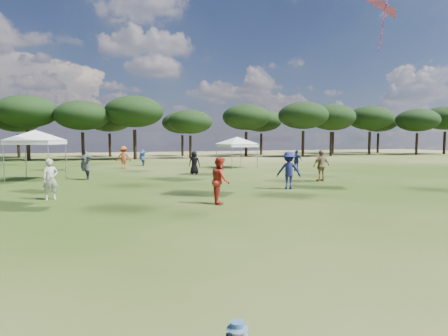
# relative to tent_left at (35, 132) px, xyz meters

# --- Properties ---
(tree_line) EXTENTS (108.78, 17.63, 7.77)m
(tree_line) POSITION_rel_tent_left_xyz_m (7.35, 24.33, 2.58)
(tree_line) COLOR black
(tree_line) RESTS_ON ground
(tent_left) EXTENTS (5.11, 5.11, 3.27)m
(tent_left) POSITION_rel_tent_left_xyz_m (0.00, 0.00, 0.00)
(tent_left) COLOR gray
(tent_left) RESTS_ON ground
(tent_right) EXTENTS (5.34, 5.34, 2.92)m
(tent_right) POSITION_rel_tent_left_xyz_m (14.80, 4.84, -0.34)
(tent_right) COLOR gray
(tent_right) RESTS_ON ground
(festival_crowd) EXTENTS (27.27, 22.81, 1.86)m
(festival_crowd) POSITION_rel_tent_left_xyz_m (3.89, -0.83, -1.98)
(festival_crowd) COLOR black
(festival_crowd) RESTS_ON ground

